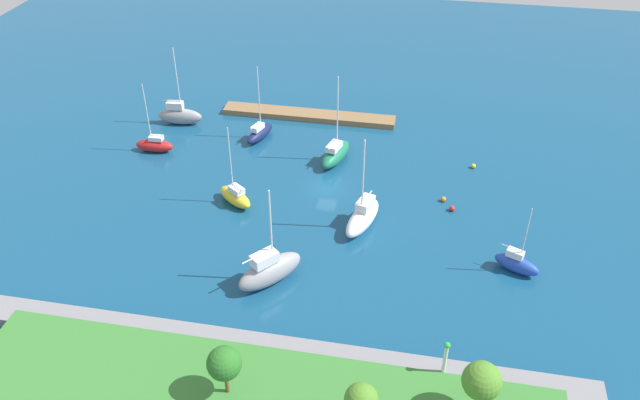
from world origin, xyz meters
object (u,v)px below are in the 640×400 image
object	(u,v)px
harbor_beacon	(446,355)
mooring_buoy_orange	(443,199)
mooring_buoy_yellow	(473,166)
sailboat_white_far_north	(363,216)
mooring_buoy_red	(452,208)
sailboat_green_center_basin	(336,153)
sailboat_red_west_end	(155,145)
sailboat_blue_inner_mooring	(517,263)
park_tree_midwest	(224,364)
sailboat_gray_lone_north	(180,115)
sailboat_yellow_east_end	(235,196)
sailboat_navy_lone_south	(260,133)
pier_dock	(309,115)
sailboat_gray_outer_mooring	(270,270)
park_tree_center	(482,381)
park_tree_east	(361,400)

from	to	relation	value
harbor_beacon	mooring_buoy_orange	bearing A→B (deg)	-88.51
mooring_buoy_yellow	harbor_beacon	bearing A→B (deg)	85.30
sailboat_white_far_north	mooring_buoy_red	size ratio (longest dim) A/B	17.05
sailboat_green_center_basin	sailboat_red_west_end	bearing A→B (deg)	109.72
sailboat_blue_inner_mooring	mooring_buoy_yellow	distance (m)	20.95
park_tree_midwest	sailboat_gray_lone_north	xyz separation A→B (m)	(22.30, -47.02, -3.26)
sailboat_yellow_east_end	sailboat_gray_lone_north	bearing A→B (deg)	-16.11
park_tree_midwest	sailboat_navy_lone_south	xyz separation A→B (m)	(9.26, -44.77, -3.69)
park_tree_midwest	mooring_buoy_yellow	world-z (taller)	park_tree_midwest
pier_dock	sailboat_gray_lone_north	bearing A→B (deg)	16.38
sailboat_white_far_north	sailboat_green_center_basin	world-z (taller)	sailboat_green_center_basin
sailboat_gray_outer_mooring	sailboat_navy_lone_south	distance (m)	30.81
park_tree_center	sailboat_gray_outer_mooring	size ratio (longest dim) A/B	0.47
pier_dock	sailboat_navy_lone_south	distance (m)	9.59
sailboat_yellow_east_end	sailboat_gray_lone_north	world-z (taller)	sailboat_gray_lone_north
sailboat_red_west_end	sailboat_gray_lone_north	xyz separation A→B (m)	(-0.55, -8.39, 0.41)
sailboat_yellow_east_end	mooring_buoy_orange	world-z (taller)	sailboat_yellow_east_end
pier_dock	sailboat_yellow_east_end	xyz separation A→B (m)	(4.36, 24.01, 0.66)
park_tree_center	harbor_beacon	bearing A→B (deg)	-53.46
sailboat_gray_outer_mooring	sailboat_navy_lone_south	size ratio (longest dim) A/B	1.05
sailboat_navy_lone_south	sailboat_gray_outer_mooring	bearing A→B (deg)	-145.00
park_tree_center	park_tree_east	bearing A→B (deg)	22.62
sailboat_white_far_north	sailboat_gray_outer_mooring	bearing A→B (deg)	-19.16
sailboat_gray_outer_mooring	mooring_buoy_orange	bearing A→B (deg)	-3.52
sailboat_blue_inner_mooring	sailboat_red_west_end	distance (m)	51.16
sailboat_blue_inner_mooring	mooring_buoy_yellow	xyz separation A→B (m)	(4.32, -20.49, -0.76)
park_tree_center	sailboat_green_center_basin	world-z (taller)	sailboat_green_center_basin
pier_dock	park_tree_east	xyz separation A→B (m)	(-15.33, 54.42, 4.80)
sailboat_gray_outer_mooring	sailboat_blue_inner_mooring	xyz separation A→B (m)	(-25.70, -6.65, -0.60)
sailboat_navy_lone_south	sailboat_yellow_east_end	distance (m)	16.32
park_tree_midwest	sailboat_gray_outer_mooring	world-z (taller)	sailboat_gray_outer_mooring
mooring_buoy_red	sailboat_red_west_end	bearing A→B (deg)	-9.16
sailboat_blue_inner_mooring	mooring_buoy_orange	distance (m)	14.32
pier_dock	park_tree_east	world-z (taller)	park_tree_east
sailboat_gray_outer_mooring	sailboat_gray_lone_north	distance (m)	38.64
park_tree_east	sailboat_navy_lone_south	size ratio (longest dim) A/B	0.49
sailboat_navy_lone_south	sailboat_white_far_north	xyz separation A→B (m)	(-17.41, 17.90, 0.37)
mooring_buoy_orange	mooring_buoy_yellow	bearing A→B (deg)	-113.36
park_tree_east	sailboat_gray_lone_north	distance (m)	59.71
sailboat_gray_outer_mooring	sailboat_green_center_basin	distance (m)	25.48
sailboat_green_center_basin	pier_dock	bearing A→B (deg)	42.80
park_tree_midwest	sailboat_navy_lone_south	world-z (taller)	sailboat_navy_lone_south
sailboat_green_center_basin	mooring_buoy_red	bearing A→B (deg)	-103.48
mooring_buoy_red	sailboat_yellow_east_end	bearing A→B (deg)	7.40
park_tree_east	park_tree_center	bearing A→B (deg)	-157.38
sailboat_yellow_east_end	sailboat_red_west_end	size ratio (longest dim) A/B	1.04
mooring_buoy_orange	park_tree_east	bearing A→B (deg)	80.86
pier_dock	park_tree_center	world-z (taller)	park_tree_center
park_tree_midwest	sailboat_gray_outer_mooring	bearing A→B (deg)	-89.32
mooring_buoy_red	sailboat_gray_outer_mooring	bearing A→B (deg)	41.59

